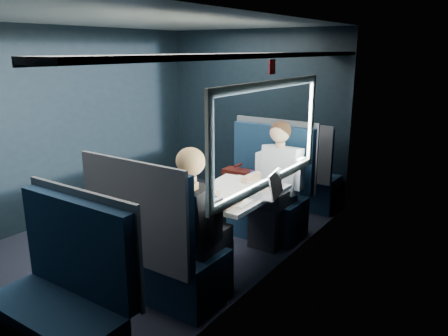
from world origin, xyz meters
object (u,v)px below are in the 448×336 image
Objects in this scene: laptop at (270,190)px; bottle_small at (279,180)px; cup at (279,179)px; seat_row_front at (298,177)px; seat_bay_far at (159,253)px; table at (236,199)px; seat_row_back at (63,307)px; seat_bay_near at (262,195)px; woman at (195,218)px; man at (277,177)px.

bottle_small is at bearing 100.23° from laptop.
bottle_small reaches higher than cup.
bottle_small is (0.46, -1.47, 0.42)m from seat_row_front.
table is at bearing 78.22° from seat_bay_far.
laptop reaches higher than cup.
cup is at bearing 117.57° from bottle_small.
seat_row_back is (0.00, -3.59, 0.00)m from seat_row_front.
seat_bay_near reaches higher than seat_row_back.
woman reaches higher than laptop.
seat_row_back is at bearing -89.71° from seat_bay_near.
seat_bay_far is at bearing -89.55° from seat_bay_near.
seat_row_back is at bearing -105.62° from laptop.
table is at bearing 84.20° from seat_row_back.
bottle_small is at bearing 68.80° from seat_bay_far.
seat_row_front is 5.98× the size of bottle_small.
seat_row_front is at bearing 90.00° from seat_row_back.
woman is 1.06m from bottle_small.
man is (0.07, 0.70, 0.06)m from table.
seat_row_front reaches higher than laptop.
seat_bay_far is 1.35m from bottle_small.
cup is (0.15, -0.26, 0.07)m from man.
seat_row_front is at bearing 102.83° from man.
man is (0.25, -1.10, 0.31)m from seat_row_front.
bottle_small is 0.14m from cup.
woman is at bearing -101.76° from bottle_small.
woman reaches higher than seat_bay_near.
laptop is at bearing 7.71° from table.
seat_bay_far is at bearing -119.24° from laptop.
laptop is at bearing -67.95° from man.
seat_bay_far is at bearing -146.18° from woman.
seat_bay_near is at bearing -90.84° from seat_row_front.
bottle_small is 2.03× the size of cup.
seat_bay_near is at bearing 102.67° from table.
seat_bay_near reaches higher than seat_row_front.
table is at bearing -77.33° from seat_bay_near.
table is at bearing -84.20° from seat_row_front.
seat_bay_near is at bearing 146.72° from man.
seat_row_front is at bearing 95.70° from woman.
seat_row_front is 1.60m from bottle_small.
seat_bay_far is 1.62m from man.
seat_bay_near is 2.67m from seat_row_back.
bottle_small is at bearing -72.49° from seat_row_front.
cup is (-0.11, 0.40, -0.02)m from laptop.
bottle_small is (0.21, -0.38, 0.11)m from man.
bottle_small is (0.48, -0.55, 0.40)m from seat_bay_near.
seat_bay_near is 3.41× the size of laptop.
table is 0.51m from cup.
bottle_small is (0.28, 0.32, 0.16)m from table.
seat_bay_near reaches higher than bottle_small.
seat_bay_far reaches higher than seat_row_back.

